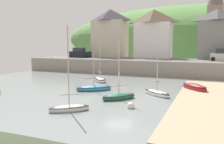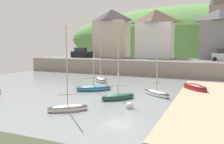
{
  "view_description": "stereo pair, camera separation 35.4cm",
  "coord_description": "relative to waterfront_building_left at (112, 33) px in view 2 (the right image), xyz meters",
  "views": [
    {
      "loc": [
        7.76,
        -20.27,
        5.06
      ],
      "look_at": [
        -2.17,
        3.72,
        1.98
      ],
      "focal_mm": 37.97,
      "sensor_mm": 36.0,
      "label": 1
    },
    {
      "loc": [
        8.09,
        -20.13,
        5.06
      ],
      "look_at": [
        -2.17,
        3.72,
        1.98
      ],
      "focal_mm": 37.97,
      "sensor_mm": 36.0,
      "label": 2
    }
  ],
  "objects": [
    {
      "name": "hillside_backdrop",
      "position": [
        13.83,
        30.0,
        -0.69
      ],
      "size": [
        80.0,
        44.0,
        19.03
      ],
      "color": "#578B47",
      "rests_on": "ground"
    },
    {
      "name": "waterfront_building_centre",
      "position": [
        9.05,
        0.0,
        -0.24
      ],
      "size": [
        6.98,
        4.57,
        9.2
      ],
      "color": "white",
      "rests_on": "ground"
    },
    {
      "name": "church_with_spire",
      "position": [
        19.77,
        4.0,
        2.93
      ],
      "size": [
        3.0,
        3.0,
        15.27
      ],
      "color": "gray",
      "rests_on": "ground"
    },
    {
      "name": "rowboat_small_beached",
      "position": [
        14.57,
        -22.54,
        -7.13
      ],
      "size": [
        3.43,
        2.85,
        3.8
      ],
      "rotation": [
        0.0,
        0.0,
        -0.62
      ],
      "color": "white",
      "rests_on": "ground"
    },
    {
      "name": "sailboat_far_left",
      "position": [
        17.84,
        -18.26,
        -7.05
      ],
      "size": [
        3.44,
        3.69,
        0.98
      ],
      "rotation": [
        0.0,
        0.0,
        -0.86
      ],
      "color": "maroon",
      "rests_on": "ground"
    },
    {
      "name": "motorboat_with_cabin",
      "position": [
        11.68,
        -25.52,
        -7.09
      ],
      "size": [
        3.08,
        3.35,
        5.83
      ],
      "rotation": [
        0.0,
        0.0,
        0.87
      ],
      "color": "#1E573D",
      "rests_on": "ground"
    },
    {
      "name": "waterfront_building_left",
      "position": [
        0.0,
        0.0,
        0.0
      ],
      "size": [
        6.64,
        5.59,
        9.71
      ],
      "color": "beige",
      "rests_on": "ground"
    },
    {
      "name": "sailboat_blue_trim",
      "position": [
        7.68,
        -22.68,
        -7.1
      ],
      "size": [
        3.94,
        3.44,
        4.48
      ],
      "rotation": [
        0.0,
        0.0,
        0.65
      ],
      "color": "teal",
      "rests_on": "ground"
    },
    {
      "name": "ground",
      "position": [
        12.9,
        -34.76,
        -7.19
      ],
      "size": [
        48.0,
        41.0,
        0.61
      ],
      "color": "gray"
    },
    {
      "name": "dinghy_open_wooden",
      "position": [
        9.61,
        -30.6,
        -7.08
      ],
      "size": [
        3.01,
        2.7,
        6.54
      ],
      "rotation": [
        0.0,
        0.0,
        0.69
      ],
      "color": "silver",
      "rests_on": "ground"
    },
    {
      "name": "sailboat_nearest_shore",
      "position": [
        5.6,
        -16.74,
        -7.09
      ],
      "size": [
        3.3,
        3.64,
        6.27
      ],
      "rotation": [
        0.0,
        0.0,
        -0.9
      ],
      "color": "white",
      "rests_on": "ground"
    },
    {
      "name": "waterfront_building_right",
      "position": [
        20.14,
        0.0,
        -0.51
      ],
      "size": [
        6.3,
        4.53,
        8.69
      ],
      "color": "gray",
      "rests_on": "ground"
    },
    {
      "name": "quay_seawall",
      "position": [
        11.51,
        -7.7,
        -5.99
      ],
      "size": [
        48.0,
        9.4,
        2.4
      ],
      "color": "gray",
      "rests_on": "ground"
    },
    {
      "name": "parked_car_near_slipway",
      "position": [
        -4.56,
        -4.5,
        -4.15
      ],
      "size": [
        4.16,
        1.84,
        1.95
      ],
      "rotation": [
        0.0,
        0.0,
        0.03
      ],
      "color": "black",
      "rests_on": "ground"
    },
    {
      "name": "mooring_buoy",
      "position": [
        13.65,
        -28.02,
        -7.17
      ],
      "size": [
        0.61,
        0.61,
        0.61
      ],
      "color": "silver",
      "rests_on": "ground"
    }
  ]
}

